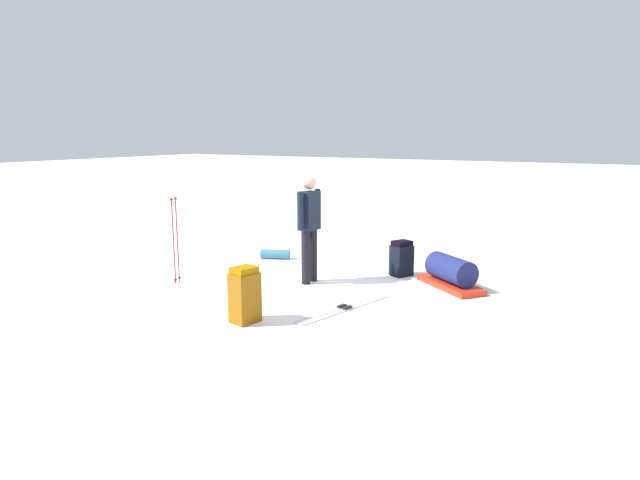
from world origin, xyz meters
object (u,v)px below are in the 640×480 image
ski_poles_planted_near (175,236)px  thermos_bottle (237,288)px  ski_pair_near (344,308)px  skier_standing (309,223)px  gear_sled (451,273)px  backpack_large_dark (245,295)px  backpack_bright (402,259)px  sleeping_mat_rolled (275,254)px

ski_poles_planted_near → thermos_bottle: bearing=83.6°
ski_pair_near → ski_poles_planted_near: ski_poles_planted_near is taller
skier_standing → ski_poles_planted_near: size_ratio=1.25×
skier_standing → gear_sled: size_ratio=1.39×
ski_pair_near → backpack_large_dark: 1.40m
ski_poles_planted_near → thermos_bottle: 1.47m
backpack_large_dark → thermos_bottle: backpack_large_dark is taller
ski_poles_planted_near → gear_sled: bearing=116.2°
backpack_bright → ski_poles_planted_near: (2.19, -2.91, 0.46)m
skier_standing → thermos_bottle: 1.54m
backpack_bright → gear_sled: bearing=72.0°
thermos_bottle → backpack_bright: bearing=145.9°
gear_sled → sleeping_mat_rolled: gear_sled is taller
sleeping_mat_rolled → thermos_bottle: (2.30, 0.93, 0.04)m
backpack_large_dark → backpack_bright: bearing=165.0°
ski_poles_planted_near → ski_pair_near: bearing=92.6°
gear_sled → sleeping_mat_rolled: bearing=-94.4°
backpack_large_dark → ski_poles_planted_near: (-0.94, -2.07, 0.40)m
backpack_bright → gear_sled: (0.30, 0.92, -0.06)m
ski_poles_planted_near → gear_sled: size_ratio=1.11×
backpack_bright → skier_standing: bearing=-44.2°
skier_standing → ski_poles_planted_near: (1.06, -1.81, -0.20)m
ski_pair_near → thermos_bottle: size_ratio=6.59×
backpack_large_dark → thermos_bottle: size_ratio=2.73×
backpack_large_dark → backpack_bright: 3.24m
sleeping_mat_rolled → backpack_large_dark: bearing=28.5°
skier_standing → thermos_bottle: (1.21, -0.48, -0.82)m
gear_sled → thermos_bottle: (2.04, -2.51, -0.09)m
skier_standing → ski_pair_near: skier_standing is taller
gear_sled → sleeping_mat_rolled: (-0.27, -3.44, -0.13)m
sleeping_mat_rolled → thermos_bottle: 2.49m
sleeping_mat_rolled → backpack_bright: bearing=90.8°
ski_poles_planted_near → skier_standing: bearing=120.4°
gear_sled → backpack_bright: bearing=-108.0°
skier_standing → thermos_bottle: bearing=-21.8°
backpack_large_dark → gear_sled: bearing=148.1°
sleeping_mat_rolled → ski_poles_planted_near: bearing=-10.3°
skier_standing → ski_poles_planted_near: 2.11m
backpack_bright → gear_sled: backpack_bright is taller
ski_poles_planted_near → sleeping_mat_rolled: (-2.16, 0.39, -0.66)m
ski_pair_near → gear_sled: 1.99m
skier_standing → backpack_large_dark: 2.10m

